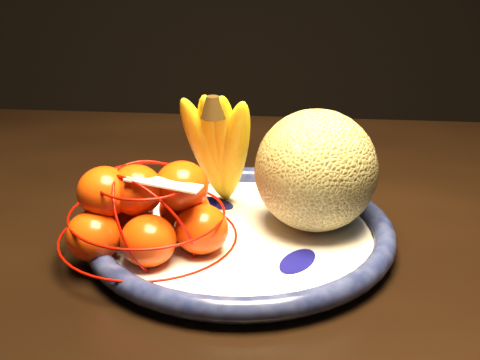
{
  "coord_description": "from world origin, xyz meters",
  "views": [
    {
      "loc": [
        -0.06,
        -0.7,
        1.12
      ],
      "look_at": [
        -0.04,
        -0.05,
        0.85
      ],
      "focal_mm": 50.0,
      "sensor_mm": 36.0,
      "label": 1
    }
  ],
  "objects_px": {
    "fruit_bowl": "(240,233)",
    "banana_bunch": "(220,145)",
    "mandarin_bag": "(148,213)",
    "dining_table": "(371,316)",
    "cantaloupe": "(316,170)"
  },
  "relations": [
    {
      "from": "fruit_bowl",
      "to": "banana_bunch",
      "type": "bearing_deg",
      "value": 108.1
    },
    {
      "from": "fruit_bowl",
      "to": "mandarin_bag",
      "type": "relative_size",
      "value": 1.75
    },
    {
      "from": "fruit_bowl",
      "to": "dining_table",
      "type": "bearing_deg",
      "value": -7.3
    },
    {
      "from": "fruit_bowl",
      "to": "mandarin_bag",
      "type": "height_order",
      "value": "mandarin_bag"
    },
    {
      "from": "cantaloupe",
      "to": "banana_bunch",
      "type": "xyz_separation_m",
      "value": [
        -0.1,
        0.05,
        0.01
      ]
    },
    {
      "from": "dining_table",
      "to": "fruit_bowl",
      "type": "bearing_deg",
      "value": 179.78
    },
    {
      "from": "fruit_bowl",
      "to": "banana_bunch",
      "type": "height_order",
      "value": "banana_bunch"
    },
    {
      "from": "mandarin_bag",
      "to": "cantaloupe",
      "type": "bearing_deg",
      "value": 13.66
    },
    {
      "from": "banana_bunch",
      "to": "mandarin_bag",
      "type": "distance_m",
      "value": 0.12
    },
    {
      "from": "fruit_bowl",
      "to": "cantaloupe",
      "type": "xyz_separation_m",
      "value": [
        0.08,
        0.02,
        0.06
      ]
    },
    {
      "from": "fruit_bowl",
      "to": "cantaloupe",
      "type": "bearing_deg",
      "value": 10.69
    },
    {
      "from": "fruit_bowl",
      "to": "mandarin_bag",
      "type": "xyz_separation_m",
      "value": [
        -0.09,
        -0.03,
        0.04
      ]
    },
    {
      "from": "cantaloupe",
      "to": "banana_bunch",
      "type": "height_order",
      "value": "banana_bunch"
    },
    {
      "from": "cantaloupe",
      "to": "mandarin_bag",
      "type": "distance_m",
      "value": 0.18
    },
    {
      "from": "fruit_bowl",
      "to": "cantaloupe",
      "type": "height_order",
      "value": "cantaloupe"
    }
  ]
}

